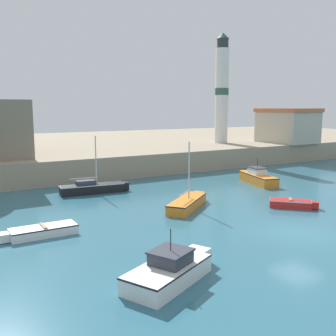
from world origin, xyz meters
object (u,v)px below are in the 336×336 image
dinghy_white_2 (41,231)px  motorboat_white_3 (171,270)px  sailboat_black_5 (93,188)px  lighthouse (222,90)px  motorboat_orange_4 (257,177)px  sailboat_orange_1 (188,203)px  dinghy_red_6 (292,203)px  harbor_shed_near_wharf (287,125)px

dinghy_white_2 → motorboat_white_3: motorboat_white_3 is taller
motorboat_white_3 → sailboat_black_5: 17.88m
sailboat_black_5 → motorboat_white_3: bearing=-99.7°
sailboat_black_5 → lighthouse: size_ratio=0.40×
motorboat_orange_4 → sailboat_orange_1: bearing=-157.9°
motorboat_orange_4 → dinghy_red_6: motorboat_orange_4 is taller
sailboat_orange_1 → motorboat_orange_4: sailboat_orange_1 is taller
sailboat_orange_1 → lighthouse: size_ratio=0.35×
motorboat_white_3 → sailboat_black_5: size_ratio=0.87×
harbor_shed_near_wharf → sailboat_orange_1: bearing=-149.7°
dinghy_white_2 → sailboat_black_5: sailboat_black_5 is taller
motorboat_white_3 → lighthouse: lighthouse is taller
harbor_shed_near_wharf → dinghy_white_2: bearing=-155.9°
motorboat_white_3 → dinghy_red_6: motorboat_white_3 is taller
dinghy_red_6 → harbor_shed_near_wharf: (19.90, 19.09, 4.34)m
lighthouse → harbor_shed_near_wharf: 10.23m
sailboat_black_5 → harbor_shed_near_wharf: harbor_shed_near_wharf is taller
motorboat_orange_4 → lighthouse: (7.70, 15.40, 8.78)m
dinghy_white_2 → motorboat_white_3: bearing=-69.2°
harbor_shed_near_wharf → sailboat_black_5: bearing=-166.4°
motorboat_orange_4 → sailboat_black_5: (-14.78, 3.73, -0.11)m
lighthouse → motorboat_orange_4: bearing=-116.6°
dinghy_white_2 → dinghy_red_6: 17.06m
motorboat_white_3 → motorboat_orange_4: 22.58m
motorboat_white_3 → harbor_shed_near_wharf: harbor_shed_near_wharf is taller
sailboat_black_5 → lighthouse: lighthouse is taller
sailboat_orange_1 → dinghy_white_2: sailboat_orange_1 is taller
dinghy_white_2 → sailboat_black_5: 11.03m
sailboat_orange_1 → motorboat_white_3: (-7.14, -9.57, 0.10)m
sailboat_orange_1 → motorboat_white_3: 11.94m
sailboat_black_5 → sailboat_orange_1: bearing=-62.9°
sailboat_orange_1 → lighthouse: lighthouse is taller
sailboat_orange_1 → harbor_shed_near_wharf: harbor_shed_near_wharf is taller
motorboat_orange_4 → harbor_shed_near_wharf: 19.65m
sailboat_black_5 → lighthouse: bearing=27.4°
dinghy_white_2 → motorboat_white_3: size_ratio=0.83×
motorboat_white_3 → lighthouse: bearing=49.0°
dinghy_white_2 → motorboat_orange_4: motorboat_orange_4 is taller
sailboat_black_5 → lighthouse: 26.84m
dinghy_white_2 → lighthouse: 36.59m
motorboat_white_3 → dinghy_red_6: 14.82m
sailboat_orange_1 → sailboat_black_5: sailboat_black_5 is taller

